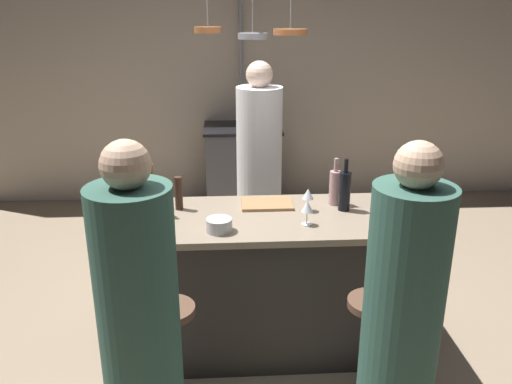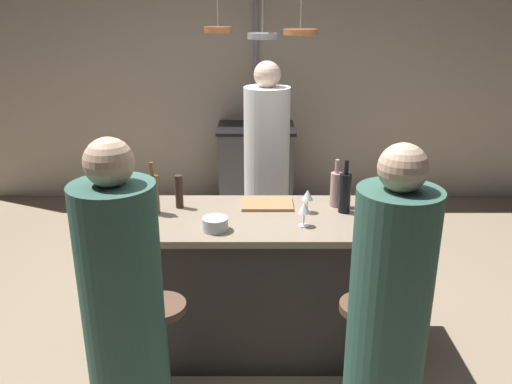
{
  "view_description": "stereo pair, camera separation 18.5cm",
  "coord_description": "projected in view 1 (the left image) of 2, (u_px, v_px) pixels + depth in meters",
  "views": [
    {
      "loc": [
        -0.19,
        -2.91,
        2.11
      ],
      "look_at": [
        0.0,
        0.15,
        1.0
      ],
      "focal_mm": 36.95,
      "sensor_mm": 36.0,
      "label": 1
    },
    {
      "loc": [
        -0.0,
        -2.91,
        2.11
      ],
      "look_at": [
        0.0,
        0.15,
        1.0
      ],
      "focal_mm": 36.95,
      "sensor_mm": 36.0,
      "label": 2
    }
  ],
  "objects": [
    {
      "name": "pepper_mill",
      "position": [
        179.0,
        193.0,
        3.22
      ],
      "size": [
        0.05,
        0.05,
        0.21
      ],
      "primitive_type": "cylinder",
      "color": "#382319",
      "rests_on": "kitchen_island"
    },
    {
      "name": "guest_right",
      "position": [
        400.0,
        333.0,
        2.3
      ],
      "size": [
        0.34,
        0.34,
        1.61
      ],
      "color": "#33594C",
      "rests_on": "ground_plane"
    },
    {
      "name": "wine_bottle_dark",
      "position": [
        345.0,
        190.0,
        3.2
      ],
      "size": [
        0.07,
        0.07,
        0.33
      ],
      "color": "black",
      "rests_on": "kitchen_island"
    },
    {
      "name": "wine_glass_near_left_guest",
      "position": [
        307.0,
        208.0,
        3.0
      ],
      "size": [
        0.07,
        0.07,
        0.15
      ],
      "color": "silver",
      "rests_on": "kitchen_island"
    },
    {
      "name": "wine_glass_near_right_guest",
      "position": [
        308.0,
        195.0,
        3.2
      ],
      "size": [
        0.07,
        0.07,
        0.15
      ],
      "color": "silver",
      "rests_on": "kitchen_island"
    },
    {
      "name": "cutting_board",
      "position": [
        267.0,
        204.0,
        3.32
      ],
      "size": [
        0.32,
        0.22,
        0.02
      ],
      "primitive_type": "cube",
      "color": "#997047",
      "rests_on": "kitchen_island"
    },
    {
      "name": "kitchen_island",
      "position": [
        257.0,
        282.0,
        3.3
      ],
      "size": [
        1.8,
        0.72,
        0.9
      ],
      "color": "#332D2B",
      "rests_on": "ground_plane"
    },
    {
      "name": "mixing_bowl_steel",
      "position": [
        219.0,
        225.0,
        2.93
      ],
      "size": [
        0.15,
        0.15,
        0.07
      ],
      "primitive_type": "cylinder",
      "color": "#B7B7BC",
      "rests_on": "kitchen_island"
    },
    {
      "name": "overhead_pot_rack",
      "position": [
        249.0,
        54.0,
        4.64
      ],
      "size": [
        0.89,
        1.46,
        2.17
      ],
      "color": "gray",
      "rests_on": "ground_plane"
    },
    {
      "name": "wine_bottle_amber",
      "position": [
        153.0,
        196.0,
        3.12
      ],
      "size": [
        0.07,
        0.07,
        0.32
      ],
      "color": "brown",
      "rests_on": "kitchen_island"
    },
    {
      "name": "chef",
      "position": [
        259.0,
        177.0,
        4.22
      ],
      "size": [
        0.36,
        0.36,
        1.7
      ],
      "color": "white",
      "rests_on": "ground_plane"
    },
    {
      "name": "wine_glass_by_chef",
      "position": [
        379.0,
        197.0,
        3.17
      ],
      "size": [
        0.07,
        0.07,
        0.15
      ],
      "color": "silver",
      "rests_on": "kitchen_island"
    },
    {
      "name": "guest_left",
      "position": [
        141.0,
        339.0,
        2.24
      ],
      "size": [
        0.34,
        0.34,
        1.63
      ],
      "color": "#33594C",
      "rests_on": "ground_plane"
    },
    {
      "name": "stove_range",
      "position": [
        243.0,
        167.0,
        5.61
      ],
      "size": [
        0.8,
        0.64,
        0.89
      ],
      "color": "#47474C",
      "rests_on": "ground_plane"
    },
    {
      "name": "back_wall",
      "position": [
        241.0,
        81.0,
        5.69
      ],
      "size": [
        6.4,
        0.16,
        2.6
      ],
      "primitive_type": "cube",
      "color": "#BCAD99",
      "rests_on": "ground_plane"
    },
    {
      "name": "bar_stool_left",
      "position": [
        172.0,
        358.0,
        2.72
      ],
      "size": [
        0.28,
        0.28,
        0.68
      ],
      "color": "#4C4C51",
      "rests_on": "ground_plane"
    },
    {
      "name": "bar_stool_right",
      "position": [
        369.0,
        350.0,
        2.78
      ],
      "size": [
        0.28,
        0.28,
        0.68
      ],
      "color": "#4C4C51",
      "rests_on": "ground_plane"
    },
    {
      "name": "wine_bottle_rose",
      "position": [
        335.0,
        187.0,
        3.3
      ],
      "size": [
        0.07,
        0.07,
        0.3
      ],
      "color": "#B78C8E",
      "rests_on": "kitchen_island"
    },
    {
      "name": "mixing_bowl_blue",
      "position": [
        137.0,
        222.0,
        2.97
      ],
      "size": [
        0.18,
        0.18,
        0.08
      ],
      "primitive_type": "cylinder",
      "color": "#334C6B",
      "rests_on": "kitchen_island"
    },
    {
      "name": "ground_plane",
      "position": [
        257.0,
        343.0,
        3.46
      ],
      "size": [
        9.0,
        9.0,
        0.0
      ],
      "primitive_type": "plane",
      "color": "gray"
    }
  ]
}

